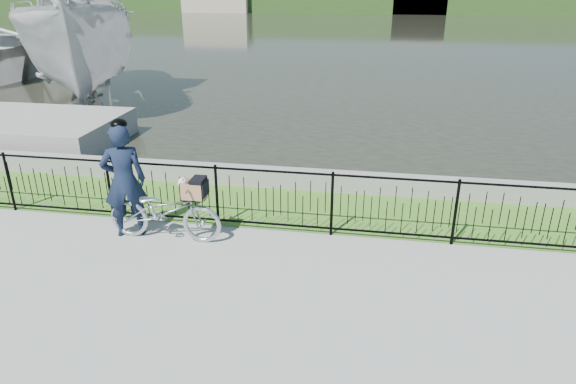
# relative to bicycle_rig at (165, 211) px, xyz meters

# --- Properties ---
(ground) EXTENTS (120.00, 120.00, 0.00)m
(ground) POSITION_rel_bicycle_rig_xyz_m (1.71, -1.00, -0.52)
(ground) COLOR gray
(ground) RESTS_ON ground
(grass_strip) EXTENTS (60.00, 2.00, 0.01)m
(grass_strip) POSITION_rel_bicycle_rig_xyz_m (1.71, 1.60, -0.51)
(grass_strip) COLOR #447524
(grass_strip) RESTS_ON ground
(water) EXTENTS (120.00, 120.00, 0.00)m
(water) POSITION_rel_bicycle_rig_xyz_m (1.71, 32.00, -0.52)
(water) COLOR #27271E
(water) RESTS_ON ground
(quay_wall) EXTENTS (60.00, 0.30, 0.40)m
(quay_wall) POSITION_rel_bicycle_rig_xyz_m (1.71, 2.60, -0.32)
(quay_wall) COLOR gray
(quay_wall) RESTS_ON ground
(fence) EXTENTS (14.00, 0.06, 1.15)m
(fence) POSITION_rel_bicycle_rig_xyz_m (1.71, 0.60, 0.06)
(fence) COLOR black
(fence) RESTS_ON ground
(bicycle_rig) EXTENTS (1.93, 0.67, 1.16)m
(bicycle_rig) POSITION_rel_bicycle_rig_xyz_m (0.00, 0.00, 0.00)
(bicycle_rig) COLOR #B4BBC1
(bicycle_rig) RESTS_ON ground
(cyclist) EXTENTS (0.84, 0.71, 2.02)m
(cyclist) POSITION_rel_bicycle_rig_xyz_m (-0.70, 0.07, 0.48)
(cyclist) COLOR black
(cyclist) RESTS_ON ground
(boat_near) EXTENTS (7.49, 10.09, 5.47)m
(boat_near) POSITION_rel_bicycle_rig_xyz_m (-6.69, 9.50, 1.44)
(boat_near) COLOR #B4B4B4
(boat_near) RESTS_ON water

